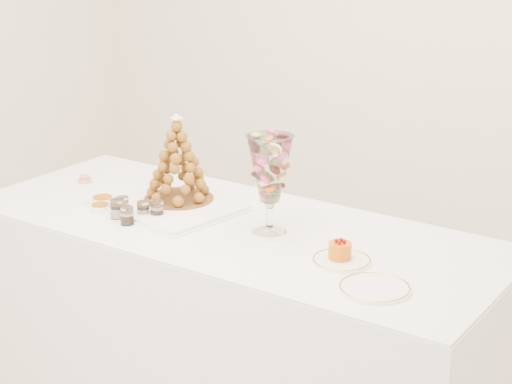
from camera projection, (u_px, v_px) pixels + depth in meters
The scene contains 15 objects.
buffet_table at pixel (231, 319), 3.53m from camera, with size 2.23×0.92×0.84m.
lace_tray at pixel (166, 205), 3.58m from camera, with size 0.57×0.43×0.02m, color white.
macaron_vase at pixel (270, 170), 3.24m from camera, with size 0.18×0.18×0.38m.
cake_plate at pixel (342, 260), 3.03m from camera, with size 0.21×0.21×0.01m, color white.
spare_plate at pixel (375, 288), 2.81m from camera, with size 0.24×0.24×0.01m, color white.
pink_tart at pixel (85, 179), 3.89m from camera, with size 0.06×0.06×0.04m.
verrine_a at pixel (123, 205), 3.50m from camera, with size 0.05×0.05×0.07m, color white.
verrine_b at pixel (143, 209), 3.45m from camera, with size 0.05×0.05×0.07m, color white.
verrine_c at pixel (157, 210), 3.44m from camera, with size 0.05×0.05×0.07m, color white.
verrine_d at pixel (117, 209), 3.44m from camera, with size 0.06×0.06×0.08m, color white.
verrine_e at pixel (127, 216), 3.38m from camera, with size 0.05×0.05×0.07m, color white.
ramekin_back at pixel (103, 201), 3.61m from camera, with size 0.09×0.09×0.03m, color white.
ramekin_front at pixel (101, 208), 3.53m from camera, with size 0.08×0.08×0.03m, color white.
croquembouche at pixel (178, 158), 3.56m from camera, with size 0.29×0.29×0.37m.
mousse_cake at pixel (340, 250), 3.03m from camera, with size 0.08×0.08×0.07m.
Camera 1 is at (1.80, -2.38, 2.05)m, focal length 60.00 mm.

